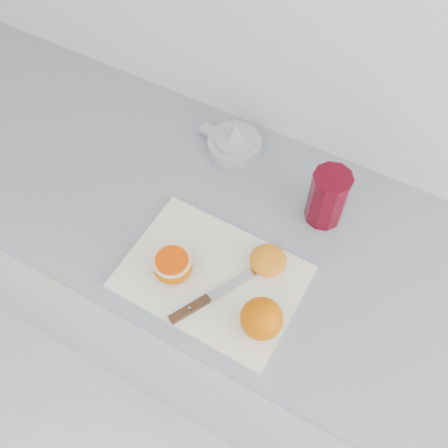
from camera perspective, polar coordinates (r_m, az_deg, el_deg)
name	(u,v)px	position (r m, az deg, el deg)	size (l,w,h in m)	color
counter	(233,301)	(1.55, 1.08, -8.74)	(2.43, 0.64, 0.89)	silver
cutting_board	(212,277)	(1.08, -1.40, -6.08)	(0.38, 0.27, 0.01)	white
whole_orange	(262,319)	(0.99, 4.31, -10.74)	(0.09, 0.09, 0.09)	#E86200
half_orange	(173,266)	(1.06, -5.88, -4.76)	(0.08, 0.08, 0.05)	#E86200
squeezed_shell	(268,260)	(1.08, 5.07, -4.13)	(0.08, 0.08, 0.03)	orange
paring_knife	(198,304)	(1.04, -3.03, -9.16)	(0.12, 0.20, 0.01)	#492E17
citrus_juicer	(234,142)	(1.28, 1.16, 9.30)	(0.17, 0.14, 0.09)	silver
red_tumbler	(327,199)	(1.14, 11.71, 2.83)	(0.09, 0.09, 0.15)	#5E0313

